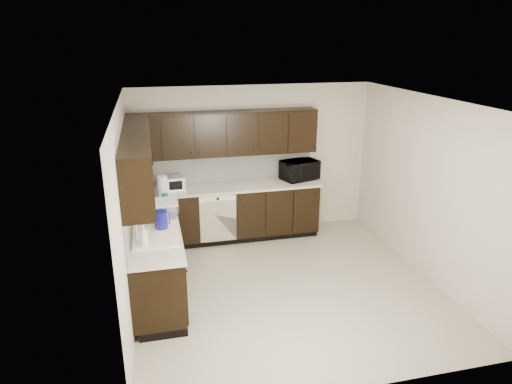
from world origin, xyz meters
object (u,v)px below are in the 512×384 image
sink (156,240)px  storage_bin (157,210)px  microwave (300,170)px  toaster_oven (173,183)px  blue_pitcher (161,220)px

sink → storage_bin: 0.62m
storage_bin → sink: bearing=-94.3°
microwave → storage_bin: microwave is taller
sink → microwave: 3.01m
toaster_oven → storage_bin: bearing=-112.8°
sink → storage_bin: sink is taller
toaster_oven → blue_pitcher: size_ratio=1.35×
microwave → toaster_oven: 2.11m
sink → storage_bin: (0.04, 0.60, 0.16)m
sink → blue_pitcher: bearing=63.8°
toaster_oven → storage_bin: (-0.28, -1.12, -0.00)m
microwave → storage_bin: size_ratio=1.12×
sink → toaster_oven: (0.33, 1.72, 0.16)m
sink → toaster_oven: sink is taller
storage_bin → blue_pitcher: size_ratio=2.12×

